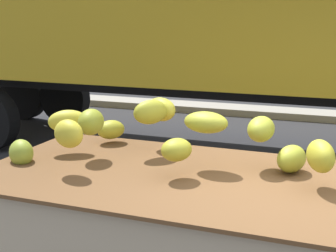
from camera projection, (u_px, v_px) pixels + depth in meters
semi_trailer at (207, 0)px, 8.10m from camera, size 12.02×2.72×3.95m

